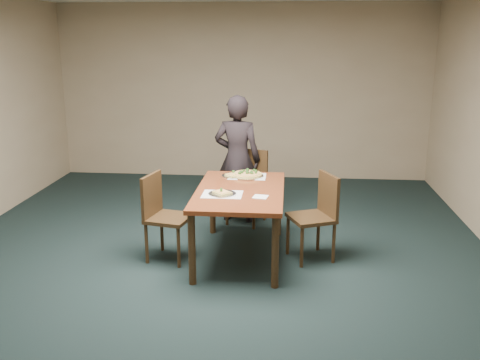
# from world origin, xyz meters

# --- Properties ---
(ground) EXTENTS (8.00, 8.00, 0.00)m
(ground) POSITION_xyz_m (0.00, 0.00, 0.00)
(ground) COLOR black
(ground) RESTS_ON ground
(room_shell) EXTENTS (8.00, 8.00, 8.00)m
(room_shell) POSITION_xyz_m (0.00, 0.00, 1.74)
(room_shell) COLOR tan
(room_shell) RESTS_ON ground
(dining_table) EXTENTS (0.90, 1.50, 0.75)m
(dining_table) POSITION_xyz_m (0.27, 0.61, 0.66)
(dining_table) COLOR #5D2612
(dining_table) RESTS_ON ground
(chair_far) EXTENTS (0.53, 0.53, 0.91)m
(chair_far) POSITION_xyz_m (0.27, 1.77, 0.52)
(chair_far) COLOR black
(chair_far) RESTS_ON ground
(chair_left) EXTENTS (0.50, 0.50, 0.91)m
(chair_left) POSITION_xyz_m (-0.54, 0.51, 0.52)
(chair_left) COLOR black
(chair_left) RESTS_ON ground
(chair_right) EXTENTS (0.55, 0.55, 0.91)m
(chair_right) POSITION_xyz_m (1.08, 0.67, 0.52)
(chair_right) COLOR black
(chair_right) RESTS_ON ground
(diner) EXTENTS (0.63, 0.45, 1.60)m
(diner) POSITION_xyz_m (0.13, 1.80, 0.80)
(diner) COLOR black
(diner) RESTS_ON ground
(placemat_main) EXTENTS (0.42, 0.32, 0.00)m
(placemat_main) POSITION_xyz_m (0.30, 1.14, 0.75)
(placemat_main) COLOR white
(placemat_main) RESTS_ON dining_table
(placemat_near) EXTENTS (0.40, 0.30, 0.00)m
(placemat_near) POSITION_xyz_m (0.11, 0.42, 0.75)
(placemat_near) COLOR white
(placemat_near) RESTS_ON dining_table
(pizza_pan) EXTENTS (0.37, 0.37, 0.07)m
(pizza_pan) POSITION_xyz_m (0.30, 1.14, 0.77)
(pizza_pan) COLOR silver
(pizza_pan) RESTS_ON dining_table
(slice_plate_near) EXTENTS (0.28, 0.28, 0.05)m
(slice_plate_near) POSITION_xyz_m (0.11, 0.42, 0.76)
(slice_plate_near) COLOR silver
(slice_plate_near) RESTS_ON dining_table
(slice_plate_far) EXTENTS (0.28, 0.28, 0.06)m
(slice_plate_far) POSITION_xyz_m (0.15, 1.15, 0.76)
(slice_plate_far) COLOR silver
(slice_plate_far) RESTS_ON dining_table
(napkin) EXTENTS (0.16, 0.16, 0.01)m
(napkin) POSITION_xyz_m (0.49, 0.35, 0.75)
(napkin) COLOR white
(napkin) RESTS_ON dining_table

